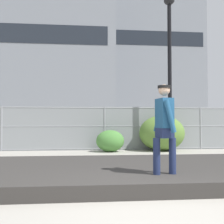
{
  "coord_description": "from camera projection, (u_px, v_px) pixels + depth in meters",
  "views": [
    {
      "loc": [
        -0.9,
        -3.85,
        1.19
      ],
      "look_at": [
        -0.19,
        3.16,
        1.45
      ],
      "focal_mm": 45.47,
      "sensor_mm": 36.0,
      "label": 1
    }
  ],
  "objects": [
    {
      "name": "skateboard",
      "position": [
        165.0,
        185.0,
        5.13
      ],
      "size": [
        0.82,
        0.3,
        0.07
      ],
      "color": "#9E5B33",
      "rests_on": "ground_plane"
    },
    {
      "name": "parked_car_near",
      "position": [
        33.0,
        129.0,
        14.26
      ],
      "size": [
        4.53,
        2.21,
        1.66
      ],
      "color": "#B7BABF",
      "rests_on": "ground_plane"
    },
    {
      "name": "office_block",
      "position": [
        147.0,
        64.0,
        55.15
      ],
      "size": [
        18.37,
        13.9,
        25.05
      ],
      "color": "slate",
      "rests_on": "ground_plane"
    },
    {
      "name": "gravel_berm",
      "position": [
        125.0,
        171.0,
        6.2
      ],
      "size": [
        12.33,
        3.83,
        0.25
      ],
      "primitive_type": "cube",
      "color": "#33302D",
      "rests_on": "ground_plane"
    },
    {
      "name": "library_building",
      "position": [
        21.0,
        64.0,
        43.52
      ],
      "size": [
        27.73,
        15.26,
        20.26
      ],
      "color": "slate",
      "rests_on": "ground_plane"
    },
    {
      "name": "ground_plane",
      "position": [
        149.0,
        209.0,
        3.87
      ],
      "size": [
        120.0,
        120.0,
        0.0
      ],
      "primitive_type": "plane",
      "color": "#9E998E"
    },
    {
      "name": "parked_car_mid",
      "position": [
        163.0,
        129.0,
        14.66
      ],
      "size": [
        4.48,
        2.1,
        1.66
      ],
      "color": "navy",
      "rests_on": "ground_plane"
    },
    {
      "name": "shrub_center",
      "position": [
        162.0,
        133.0,
        11.81
      ],
      "size": [
        1.9,
        1.56,
        1.47
      ],
      "color": "#567A33",
      "rests_on": "ground_plane"
    },
    {
      "name": "street_lamp",
      "position": [
        170.0,
        53.0,
        11.62
      ],
      "size": [
        0.44,
        0.44,
        6.4
      ],
      "color": "black",
      "rests_on": "ground_plane"
    },
    {
      "name": "skater",
      "position": [
        164.0,
        127.0,
        5.17
      ],
      "size": [
        0.73,
        0.6,
        1.82
      ],
      "color": "gray",
      "rests_on": "skateboard"
    },
    {
      "name": "chain_fence",
      "position": [
        105.0,
        128.0,
        12.11
      ],
      "size": [
        17.13,
        0.06,
        1.85
      ],
      "color": "gray",
      "rests_on": "ground_plane"
    },
    {
      "name": "shrub_left",
      "position": [
        110.0,
        141.0,
        11.4
      ],
      "size": [
        1.13,
        0.93,
        0.87
      ],
      "color": "#477F38",
      "rests_on": "ground_plane"
    }
  ]
}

